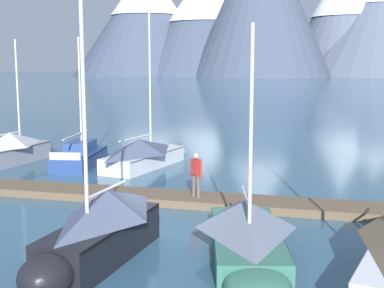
{
  "coord_description": "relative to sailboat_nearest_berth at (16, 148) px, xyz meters",
  "views": [
    {
      "loc": [
        4.68,
        -15.11,
        5.29
      ],
      "look_at": [
        0.0,
        6.0,
        2.0
      ],
      "focal_mm": 49.08,
      "sensor_mm": 36.0,
      "label": 1
    }
  ],
  "objects": [
    {
      "name": "mountain_rear_spur",
      "position": [
        47.02,
        232.89,
        24.28
      ],
      "size": [
        85.27,
        85.27,
        48.87
      ],
      "color": "slate",
      "rests_on": "ground"
    },
    {
      "name": "mountain_west_summit",
      "position": [
        -60.62,
        218.16,
        26.64
      ],
      "size": [
        69.35,
        69.35,
        52.19
      ],
      "color": "#424C60",
      "rests_on": "ground"
    },
    {
      "name": "sailboat_second_berth",
      "position": [
        3.74,
        0.3,
        -0.32
      ],
      "size": [
        2.28,
        6.05,
        6.68
      ],
      "color": "navy",
      "rests_on": "ground"
    },
    {
      "name": "person_on_dock",
      "position": [
        11.33,
        -6.31,
        0.43
      ],
      "size": [
        0.49,
        0.4,
        1.69
      ],
      "color": "brown",
      "rests_on": "dock"
    },
    {
      "name": "sailboat_mid_dock_starboard",
      "position": [
        9.99,
        -12.65,
        0.08
      ],
      "size": [
        2.12,
        5.69,
        9.41
      ],
      "color": "black",
      "rests_on": "ground"
    },
    {
      "name": "ground_plane",
      "position": [
        10.7,
        -10.18,
        -0.83
      ],
      "size": [
        700.0,
        700.0,
        0.0
      ],
      "primitive_type": "plane",
      "color": "#335B75"
    },
    {
      "name": "mountain_east_summit",
      "position": [
        31.63,
        232.87,
        29.48
      ],
      "size": [
        59.74,
        59.74,
        56.89
      ],
      "color": "slate",
      "rests_on": "ground"
    },
    {
      "name": "sailboat_far_berth",
      "position": [
        13.87,
        -11.47,
        -0.14
      ],
      "size": [
        3.0,
        6.48,
        6.31
      ],
      "color": "#336B56",
      "rests_on": "ground"
    },
    {
      "name": "mountain_central_massif",
      "position": [
        -31.23,
        215.57,
        25.51
      ],
      "size": [
        66.32,
        66.32,
        49.6
      ],
      "color": "#424C60",
      "rests_on": "ground"
    },
    {
      "name": "sailboat_mid_dock_port",
      "position": [
        7.17,
        0.43,
        -0.1
      ],
      "size": [
        3.27,
        6.7,
        9.07
      ],
      "color": "silver",
      "rests_on": "ground"
    },
    {
      "name": "dock",
      "position": [
        10.7,
        -6.18,
        -0.68
      ],
      "size": [
        26.13,
        2.85,
        0.3
      ],
      "color": "brown",
      "rests_on": "ground"
    },
    {
      "name": "sailboat_nearest_berth",
      "position": [
        0.0,
        0.0,
        0.0
      ],
      "size": [
        2.13,
        5.59,
        6.62
      ],
      "color": "#93939E",
      "rests_on": "ground"
    }
  ]
}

